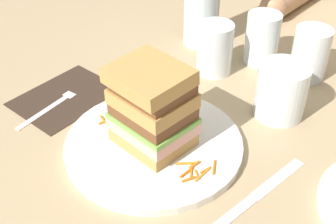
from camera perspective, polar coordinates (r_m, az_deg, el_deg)
name	(u,v)px	position (r m, az deg, el deg)	size (l,w,h in m)	color
ground_plane	(160,143)	(0.71, -0.99, -3.90)	(3.00, 3.00, 0.00)	tan
main_plate	(155,145)	(0.70, -1.63, -4.16)	(0.27, 0.27, 0.01)	white
sandwich	(154,108)	(0.65, -1.79, 0.46)	(0.11, 0.10, 0.13)	tan
carrot_shred_0	(110,114)	(0.75, -7.15, -0.27)	(0.00, 0.00, 0.02)	orange
carrot_shred_1	(124,121)	(0.73, -5.45, -1.16)	(0.00, 0.00, 0.03)	orange
carrot_shred_2	(114,124)	(0.73, -6.74, -1.53)	(0.00, 0.00, 0.02)	orange
carrot_shred_3	(103,120)	(0.74, -8.00, -0.93)	(0.00, 0.00, 0.02)	orange
carrot_shred_4	(130,113)	(0.75, -4.72, -0.09)	(0.00, 0.00, 0.02)	orange
carrot_shred_5	(106,121)	(0.74, -7.64, -1.08)	(0.00, 0.00, 0.03)	orange
carrot_shred_6	(189,179)	(0.64, 2.58, -8.32)	(0.00, 0.00, 0.02)	orange
carrot_shred_7	(194,165)	(0.66, 3.29, -6.55)	(0.00, 0.00, 0.02)	orange
carrot_shred_8	(197,175)	(0.64, 3.62, -7.76)	(0.00, 0.00, 0.02)	orange
carrot_shred_9	(186,163)	(0.66, 2.23, -6.37)	(0.00, 0.00, 0.03)	orange
carrot_shred_10	(191,170)	(0.65, 2.91, -7.20)	(0.00, 0.00, 0.03)	orange
carrot_shred_11	(186,172)	(0.65, 2.30, -7.50)	(0.00, 0.00, 0.02)	orange
carrot_shred_12	(202,175)	(0.64, 4.27, -7.78)	(0.00, 0.00, 0.03)	orange
carrot_shred_13	(214,168)	(0.66, 5.70, -6.86)	(0.00, 0.00, 0.03)	orange
carrot_shred_14	(206,170)	(0.65, 4.67, -7.18)	(0.00, 0.00, 0.02)	orange
napkin_dark	(66,97)	(0.83, -12.52, 1.85)	(0.13, 0.17, 0.00)	#38281E
fork	(56,102)	(0.81, -13.65, 1.27)	(0.03, 0.17, 0.00)	silver
knife	(254,197)	(0.64, 10.57, -10.36)	(0.04, 0.20, 0.00)	silver
juice_glass	(281,93)	(0.77, 13.82, 2.25)	(0.08, 0.08, 0.09)	white
empty_tumbler_0	(262,38)	(0.91, 11.58, 8.91)	(0.06, 0.06, 0.10)	silver
empty_tumbler_1	(310,53)	(0.88, 17.19, 6.94)	(0.07, 0.07, 0.10)	silver
empty_tumbler_2	(215,48)	(0.86, 5.81, 7.84)	(0.07, 0.07, 0.10)	silver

